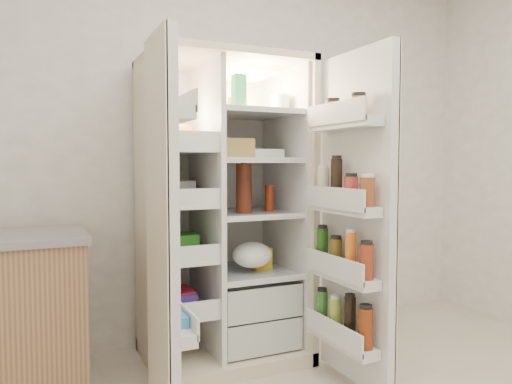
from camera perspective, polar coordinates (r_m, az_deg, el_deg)
name	(u,v)px	position (r m, az deg, el deg)	size (l,w,h in m)	color
wall_back	(225,139)	(3.33, -3.66, 6.26)	(4.00, 0.02, 2.70)	white
refrigerator	(223,235)	(2.98, -3.92, -5.07)	(0.92, 0.70, 1.80)	beige
freezer_door	(163,227)	(2.24, -10.88, -4.11)	(0.15, 0.40, 1.72)	silver
fridge_door	(354,222)	(2.57, 11.42, -3.54)	(0.17, 0.58, 1.72)	silver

